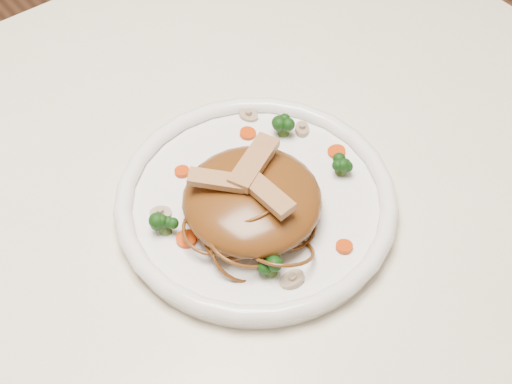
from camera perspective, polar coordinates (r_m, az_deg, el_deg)
table at (r=0.88m, az=-7.69°, el=-4.51°), size 1.20×0.80×0.75m
plate at (r=0.78m, az=0.00°, el=-1.02°), size 0.32×0.32×0.02m
noodle_mound at (r=0.74m, az=-0.32°, el=-0.60°), size 0.17×0.17×0.05m
chicken_a at (r=0.73m, az=-0.17°, el=2.42°), size 0.08×0.05×0.01m
chicken_b at (r=0.71m, az=-3.20°, el=0.97°), size 0.05×0.05×0.01m
chicken_c at (r=0.70m, az=0.86°, el=-0.11°), size 0.02×0.07×0.01m
broccoli_0 at (r=0.83m, az=2.26°, el=5.54°), size 0.04×0.04×0.03m
broccoli_1 at (r=0.74m, az=-7.40°, el=-2.46°), size 0.03×0.03×0.03m
broccoli_2 at (r=0.70m, az=1.21°, el=-5.85°), size 0.03×0.03×0.03m
broccoli_3 at (r=0.79m, az=6.96°, el=2.30°), size 0.03×0.03×0.03m
carrot_0 at (r=0.83m, az=-0.66°, el=4.75°), size 0.02×0.02×0.00m
carrot_1 at (r=0.74m, az=-5.63°, el=-3.79°), size 0.02×0.02×0.00m
carrot_2 at (r=0.82m, az=6.51°, el=3.25°), size 0.03×0.03×0.00m
carrot_3 at (r=0.80m, az=-5.98°, el=1.65°), size 0.02×0.02×0.00m
carrot_4 at (r=0.74m, az=7.12°, el=-4.39°), size 0.02×0.02×0.00m
mushroom_0 at (r=0.71m, az=2.92°, el=-7.05°), size 0.03×0.03×0.01m
mushroom_1 at (r=0.84m, az=3.73°, el=5.08°), size 0.03×0.03×0.01m
mushroom_2 at (r=0.76m, az=-7.70°, el=-1.72°), size 0.03×0.03×0.01m
mushroom_3 at (r=0.85m, az=-0.61°, el=6.19°), size 0.03×0.03×0.01m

